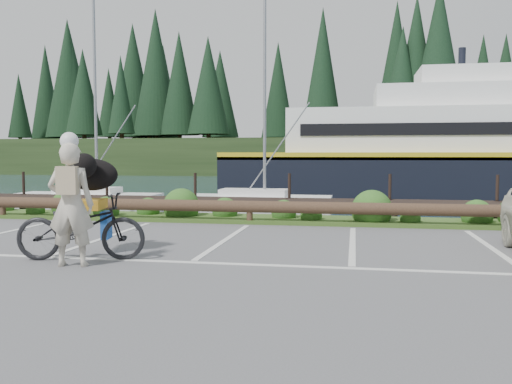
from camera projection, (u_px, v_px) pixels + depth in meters
ground at (199, 258)px, 9.30m from camera, size 72.00×72.00×0.00m
harbor_backdrop at (341, 165)px, 86.28m from camera, size 170.00×160.00×30.00m
vegetation_strip at (255, 219)px, 14.50m from camera, size 34.00×1.60×0.10m
log_rail at (250, 224)px, 13.81m from camera, size 32.00×0.30×0.60m
bicycle at (81, 227)px, 9.09m from camera, size 2.25×1.17×1.13m
cyclist at (71, 205)px, 8.57m from camera, size 0.80×0.61×1.97m
dog at (91, 175)px, 9.72m from camera, size 0.68×1.07×0.58m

